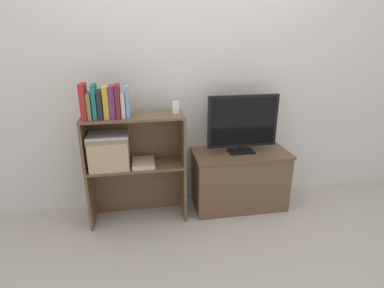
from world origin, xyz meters
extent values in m
plane|color=#BCB2A3|center=(0.00, 0.00, 0.00)|extent=(16.00, 16.00, 0.00)
cube|color=silver|center=(0.00, 0.42, 1.20)|extent=(10.00, 0.05, 2.40)
cube|color=brown|center=(0.44, 0.19, 0.25)|extent=(0.82, 0.39, 0.51)
cube|color=brown|center=(0.44, 0.19, 0.52)|extent=(0.84, 0.41, 0.02)
cube|color=black|center=(0.44, 0.19, 0.53)|extent=(0.22, 0.14, 0.01)
cylinder|color=black|center=(0.44, 0.19, 0.56)|extent=(0.04, 0.04, 0.04)
cube|color=black|center=(0.44, 0.19, 0.80)|extent=(0.60, 0.04, 0.45)
cube|color=black|center=(0.44, 0.18, 0.80)|extent=(0.56, 0.00, 0.39)
cube|color=brown|center=(-0.84, 0.14, 0.25)|extent=(0.02, 0.29, 0.50)
cube|color=brown|center=(-0.08, 0.14, 0.25)|extent=(0.02, 0.29, 0.50)
cube|color=brown|center=(-0.46, 0.28, 0.25)|extent=(0.74, 0.02, 0.50)
cube|color=brown|center=(-0.46, 0.14, 0.49)|extent=(0.74, 0.29, 0.02)
cube|color=brown|center=(-0.84, 0.14, 0.70)|extent=(0.02, 0.29, 0.41)
cube|color=brown|center=(-0.08, 0.14, 0.70)|extent=(0.02, 0.29, 0.41)
cube|color=brown|center=(-0.46, 0.28, 0.70)|extent=(0.74, 0.02, 0.41)
cube|color=brown|center=(-0.46, 0.14, 0.90)|extent=(0.74, 0.29, 0.02)
cube|color=#B22328|center=(-0.80, 0.10, 1.04)|extent=(0.04, 0.14, 0.26)
cube|color=olive|center=(-0.76, 0.10, 1.00)|extent=(0.03, 0.15, 0.19)
cube|color=#1E7075|center=(-0.72, 0.10, 1.03)|extent=(0.03, 0.14, 0.25)
cube|color=#232328|center=(-0.69, 0.10, 1.01)|extent=(0.03, 0.15, 0.20)
cube|color=gold|center=(-0.64, 0.10, 1.03)|extent=(0.04, 0.13, 0.23)
cube|color=#6B2D66|center=(-0.60, 0.10, 1.03)|extent=(0.04, 0.13, 0.24)
cube|color=maroon|center=(-0.56, 0.10, 1.03)|extent=(0.03, 0.16, 0.25)
cube|color=silver|center=(-0.52, 0.10, 1.00)|extent=(0.03, 0.12, 0.18)
cube|color=#709ECC|center=(-0.49, 0.10, 1.02)|extent=(0.03, 0.13, 0.23)
cube|color=white|center=(-0.13, 0.14, 0.96)|extent=(0.05, 0.03, 0.10)
cylinder|color=silver|center=(-0.13, 0.14, 1.02)|extent=(0.01, 0.01, 0.03)
cube|color=tan|center=(-0.66, 0.13, 0.63)|extent=(0.30, 0.25, 0.26)
cube|color=#917E5B|center=(-0.66, 0.13, 0.74)|extent=(0.31, 0.26, 0.02)
cube|color=#BCBCC1|center=(-0.66, 0.13, 0.76)|extent=(0.31, 0.22, 0.02)
cylinder|color=#99999E|center=(-0.66, 0.13, 0.78)|extent=(0.02, 0.02, 0.00)
cube|color=beige|center=(-0.40, 0.12, 0.52)|extent=(0.18, 0.23, 0.03)
camera|label=1|loc=(-0.39, -2.13, 1.48)|focal=28.00mm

